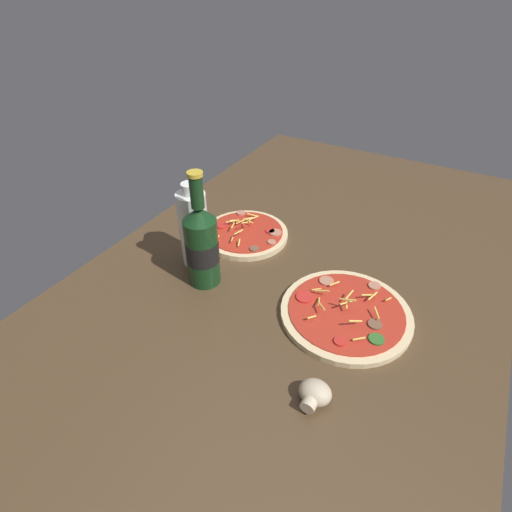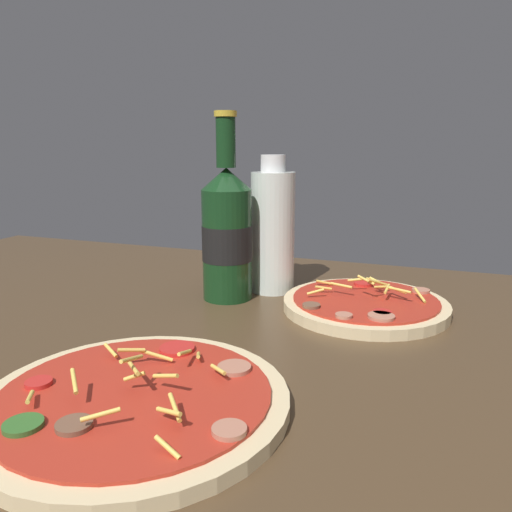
% 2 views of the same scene
% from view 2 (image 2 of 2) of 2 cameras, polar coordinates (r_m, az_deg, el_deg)
% --- Properties ---
extents(counter_slab, '(1.60, 0.90, 0.03)m').
position_cam_2_polar(counter_slab, '(0.56, 1.38, -12.18)').
color(counter_slab, '#4C3823').
rests_on(counter_slab, ground).
extents(pizza_near, '(0.27, 0.27, 0.05)m').
position_cam_2_polar(pizza_near, '(0.46, -13.62, -15.72)').
color(pizza_near, beige).
rests_on(pizza_near, counter_slab).
extents(pizza_far, '(0.22, 0.22, 0.05)m').
position_cam_2_polar(pizza_far, '(0.69, 12.37, -5.42)').
color(pizza_far, beige).
rests_on(pizza_far, counter_slab).
extents(beer_bottle, '(0.07, 0.07, 0.26)m').
position_cam_2_polar(beer_bottle, '(0.71, -3.34, 2.75)').
color(beer_bottle, '#143819').
rests_on(beer_bottle, counter_slab).
extents(oil_bottle, '(0.07, 0.07, 0.21)m').
position_cam_2_polar(oil_bottle, '(0.75, 1.91, 2.99)').
color(oil_bottle, silver).
rests_on(oil_bottle, counter_slab).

